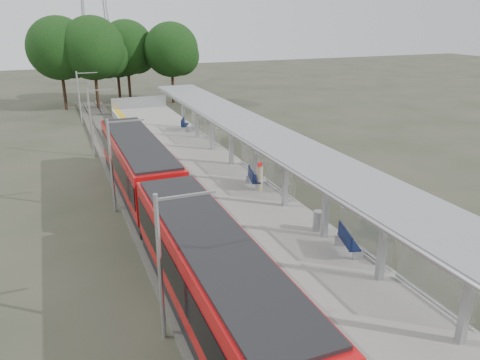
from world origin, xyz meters
name	(u,v)px	position (x,y,z in m)	size (l,w,h in m)	color
trackbed	(143,199)	(-4.50, 20.00, 0.12)	(3.00, 70.00, 0.24)	#59544C
platform	(213,184)	(0.00, 20.00, 0.50)	(6.00, 50.00, 1.00)	gray
tactile_strip	(174,181)	(-2.55, 20.00, 1.01)	(0.60, 50.00, 0.02)	gold
end_fence	(139,102)	(0.00, 44.95, 1.60)	(6.00, 0.10, 1.20)	#9EA0A5
train	(165,205)	(-4.50, 13.90, 2.05)	(2.74, 27.60, 3.62)	black
canopy	(262,139)	(1.61, 16.19, 4.20)	(3.27, 38.00, 3.66)	#9EA0A5
tree_cluster	(111,49)	(-1.48, 53.00, 6.74)	(19.88, 12.73, 10.66)	#382316
catenary_masts	(113,163)	(-6.22, 19.00, 2.91)	(2.08, 48.16, 5.40)	#9EA0A5
bench_near	(347,240)	(2.03, 8.26, 1.61)	(0.98, 1.77, 1.16)	#0E1A46
bench_mid	(253,177)	(1.54, 17.24, 1.60)	(0.91, 1.75, 1.15)	#0E1A46
bench_far	(184,124)	(1.69, 32.83, 1.55)	(1.07, 1.57, 1.04)	#0E1A46
info_pillar_far	(260,178)	(1.71, 16.64, 1.73)	(0.38, 0.38, 1.70)	beige
litter_bin	(318,221)	(2.04, 10.65, 1.50)	(0.48, 0.48, 0.99)	#9EA0A5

